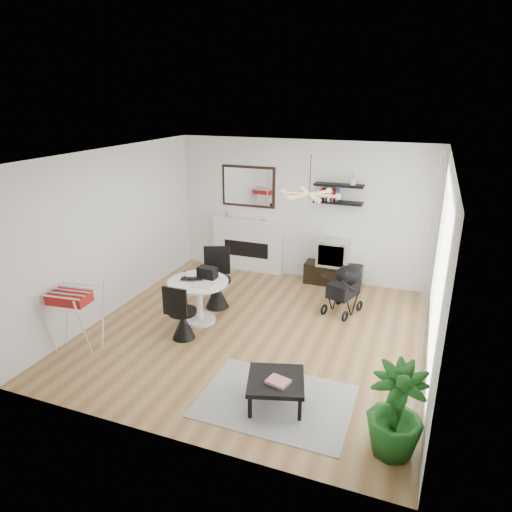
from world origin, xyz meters
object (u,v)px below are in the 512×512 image
at_px(fireplace, 248,238).
at_px(tv_console, 333,274).
at_px(dining_table, 198,295).
at_px(coffee_table, 276,382).
at_px(stroller, 344,291).
at_px(potted_plant, 396,411).
at_px(drying_rack, 75,319).
at_px(crt_tv, 333,252).

xyz_separation_m(fireplace, tv_console, (1.82, -0.12, -0.48)).
xyz_separation_m(tv_console, dining_table, (-1.70, -2.29, 0.26)).
distance_m(fireplace, coffee_table, 4.44).
height_order(stroller, potted_plant, potted_plant).
xyz_separation_m(drying_rack, potted_plant, (4.39, -0.45, 0.01)).
relative_size(fireplace, coffee_table, 2.66).
relative_size(fireplace, drying_rack, 2.27).
height_order(fireplace, tv_console, fireplace).
height_order(dining_table, stroller, stroller).
height_order(fireplace, potted_plant, fireplace).
height_order(dining_table, potted_plant, potted_plant).
bearing_deg(potted_plant, coffee_table, 167.30).
distance_m(tv_console, coffee_table, 3.85).
distance_m(fireplace, tv_console, 1.89).
relative_size(fireplace, crt_tv, 3.81).
distance_m(crt_tv, drying_rack, 4.69).
bearing_deg(coffee_table, fireplace, 116.15).
relative_size(fireplace, stroller, 2.46).
bearing_deg(potted_plant, drying_rack, 174.10).
relative_size(crt_tv, coffee_table, 0.70).
bearing_deg(fireplace, potted_plant, -52.29).
bearing_deg(potted_plant, crt_tv, 109.88).
relative_size(fireplace, tv_console, 2.00).
distance_m(tv_console, crt_tv, 0.45).
bearing_deg(crt_tv, tv_console, 11.89).
bearing_deg(dining_table, stroller, 29.37).
distance_m(dining_table, coffee_table, 2.40).
relative_size(crt_tv, stroller, 0.65).
xyz_separation_m(tv_console, coffee_table, (0.13, -3.85, 0.11)).
bearing_deg(dining_table, drying_rack, -130.54).
distance_m(tv_console, drying_rack, 4.71).
bearing_deg(crt_tv, fireplace, 176.02).
xyz_separation_m(dining_table, drying_rack, (-1.21, -1.41, 0.04)).
bearing_deg(crt_tv, stroller, -68.50).
xyz_separation_m(dining_table, stroller, (2.11, 1.19, -0.09)).
bearing_deg(drying_rack, potted_plant, -12.03).
relative_size(drying_rack, coffee_table, 1.17).
xyz_separation_m(dining_table, coffee_table, (1.83, -1.56, -0.15)).
height_order(fireplace, dining_table, fireplace).
height_order(tv_console, dining_table, dining_table).
bearing_deg(coffee_table, tv_console, 91.92).
bearing_deg(fireplace, stroller, -28.70).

